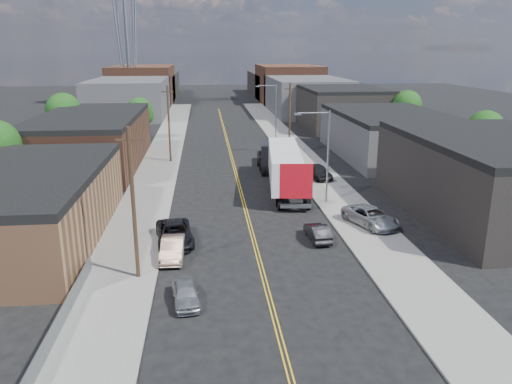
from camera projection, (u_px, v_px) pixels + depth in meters
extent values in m
plane|color=black|center=(227.00, 141.00, 81.32)|extent=(260.00, 260.00, 0.00)
cube|color=gold|center=(232.00, 161.00, 66.99)|extent=(0.32, 120.00, 0.01)
cube|color=slate|center=(161.00, 162.00, 66.03)|extent=(5.00, 140.00, 0.15)
cube|color=slate|center=(302.00, 159.00, 67.91)|extent=(5.00, 140.00, 0.15)
cube|color=#8F6142|center=(21.00, 209.00, 38.71)|extent=(12.00, 22.00, 5.00)
cube|color=black|center=(16.00, 174.00, 37.94)|extent=(12.00, 22.00, 0.60)
cube|color=#4B2A1E|center=(91.00, 143.00, 63.42)|extent=(12.00, 26.00, 6.00)
cube|color=black|center=(89.00, 117.00, 62.50)|extent=(12.00, 26.00, 0.60)
cube|color=black|center=(495.00, 180.00, 44.38)|extent=(14.00, 22.00, 6.50)
cube|color=black|center=(500.00, 141.00, 43.39)|extent=(14.00, 22.00, 0.60)
cube|color=navy|center=(422.00, 178.00, 43.61)|extent=(0.30, 20.00, 0.80)
cube|color=#363638|center=(390.00, 136.00, 69.36)|extent=(14.00, 24.00, 5.50)
cube|color=black|center=(391.00, 114.00, 68.51)|extent=(14.00, 24.00, 0.60)
cube|color=black|center=(340.00, 109.00, 94.00)|extent=(14.00, 22.00, 7.00)
cube|color=black|center=(341.00, 89.00, 92.95)|extent=(14.00, 22.00, 0.60)
cube|color=#363638|center=(130.00, 97.00, 111.68)|extent=(16.00, 30.00, 8.00)
cube|color=#363638|center=(306.00, 95.00, 115.64)|extent=(16.00, 30.00, 8.00)
cube|color=#4B2A1E|center=(143.00, 85.00, 135.30)|extent=(16.00, 26.00, 10.00)
cube|color=#4B2A1E|center=(288.00, 84.00, 139.26)|extent=(16.00, 26.00, 10.00)
cube|color=black|center=(150.00, 85.00, 154.82)|extent=(16.00, 40.00, 7.00)
cube|color=black|center=(278.00, 84.00, 158.78)|extent=(16.00, 40.00, 7.00)
cylinder|color=gray|center=(127.00, 46.00, 122.77)|extent=(0.80, 0.80, 30.00)
cylinder|color=gray|center=(119.00, 46.00, 120.91)|extent=(1.94, 1.94, 29.98)
cylinder|color=gray|center=(134.00, 46.00, 121.26)|extent=(1.94, 1.94, 29.98)
cylinder|color=gray|center=(121.00, 46.00, 124.27)|extent=(1.94, 1.94, 29.98)
cylinder|color=gray|center=(135.00, 46.00, 124.62)|extent=(1.94, 1.94, 29.98)
cylinder|color=gray|center=(328.00, 158.00, 47.42)|extent=(0.18, 0.18, 9.00)
cylinder|color=gray|center=(314.00, 113.00, 46.08)|extent=(3.00, 0.12, 0.12)
cube|color=gray|center=(298.00, 114.00, 45.96)|extent=(0.60, 0.25, 0.18)
cylinder|color=gray|center=(276.00, 113.00, 80.87)|extent=(0.18, 0.18, 9.00)
cylinder|color=gray|center=(267.00, 86.00, 79.53)|extent=(3.00, 0.12, 0.12)
cube|color=gray|center=(258.00, 86.00, 79.41)|extent=(0.60, 0.25, 0.18)
cylinder|color=black|center=(133.00, 206.00, 31.34)|extent=(0.26, 0.26, 10.00)
cube|color=black|center=(129.00, 140.00, 30.18)|extent=(1.60, 0.12, 0.12)
cylinder|color=black|center=(169.00, 125.00, 64.79)|extent=(0.26, 0.26, 10.00)
cube|color=black|center=(167.00, 92.00, 63.63)|extent=(1.60, 0.12, 0.12)
cylinder|color=black|center=(290.00, 120.00, 69.28)|extent=(0.26, 0.26, 10.00)
cube|color=black|center=(290.00, 89.00, 68.12)|extent=(1.60, 0.12, 0.12)
cube|color=slate|center=(58.00, 326.00, 26.03)|extent=(0.02, 16.00, 1.20)
cube|color=slate|center=(57.00, 315.00, 25.86)|extent=(0.05, 16.00, 0.05)
cylinder|color=black|center=(1.00, 178.00, 49.69)|extent=(0.36, 0.36, 4.25)
sphere|color=#173A0F|center=(4.00, 152.00, 49.33)|extent=(3.74, 3.74, 3.74)
cylinder|color=black|center=(66.00, 135.00, 73.55)|extent=(0.36, 0.36, 4.50)
sphere|color=#173A0F|center=(63.00, 110.00, 72.55)|extent=(5.04, 5.04, 5.04)
sphere|color=#173A0F|center=(69.00, 116.00, 73.14)|extent=(3.96, 3.96, 3.96)
sphere|color=#173A0F|center=(60.00, 115.00, 72.29)|extent=(3.60, 3.60, 3.60)
cylinder|color=black|center=(141.00, 129.00, 81.33)|extent=(0.36, 0.36, 3.75)
sphere|color=#173A0F|center=(139.00, 110.00, 80.50)|extent=(4.20, 4.20, 4.20)
sphere|color=#173A0F|center=(144.00, 115.00, 81.05)|extent=(3.30, 3.30, 3.30)
sphere|color=#173A0F|center=(136.00, 114.00, 80.21)|extent=(3.00, 3.00, 3.00)
cylinder|color=black|center=(482.00, 155.00, 60.80)|extent=(0.36, 0.36, 4.00)
sphere|color=#173A0F|center=(485.00, 129.00, 59.92)|extent=(4.48, 4.48, 4.48)
sphere|color=#173A0F|center=(488.00, 135.00, 60.49)|extent=(3.52, 3.52, 3.52)
sphere|color=#173A0F|center=(483.00, 134.00, 59.64)|extent=(3.20, 3.20, 3.20)
cylinder|color=black|center=(405.00, 125.00, 83.71)|extent=(0.36, 0.36, 4.25)
sphere|color=#173A0F|center=(407.00, 105.00, 82.76)|extent=(4.76, 4.76, 4.76)
sphere|color=#173A0F|center=(409.00, 110.00, 83.34)|extent=(3.74, 3.74, 3.74)
sphere|color=#173A0F|center=(405.00, 109.00, 82.50)|extent=(3.40, 3.40, 3.40)
cube|color=silver|center=(284.00, 164.00, 51.57)|extent=(4.44, 14.01, 3.21)
cube|color=#A30C17|center=(296.00, 181.00, 44.99)|extent=(3.00, 0.44, 3.23)
cube|color=gray|center=(296.00, 206.00, 45.64)|extent=(2.88, 0.90, 0.25)
cube|color=black|center=(273.00, 158.00, 60.02)|extent=(3.25, 3.96, 3.56)
cylinder|color=black|center=(293.00, 202.00, 47.00)|extent=(3.09, 1.46, 1.15)
cylinder|color=black|center=(273.00, 168.00, 60.35)|extent=(2.98, 1.45, 1.15)
imported|color=#999B9D|center=(186.00, 293.00, 29.38)|extent=(1.96, 3.89, 1.27)
imported|color=#9B7A65|center=(173.00, 248.00, 35.70)|extent=(1.69, 4.55, 1.48)
imported|color=black|center=(174.00, 233.00, 38.44)|extent=(3.39, 6.08, 1.61)
imported|color=black|center=(318.00, 232.00, 39.13)|extent=(1.56, 4.01, 1.30)
imported|color=#A7A9AC|center=(371.00, 217.00, 41.90)|extent=(4.41, 6.13, 1.55)
imported|color=black|center=(318.00, 171.00, 57.12)|extent=(2.89, 5.08, 1.63)
imported|color=black|center=(268.00, 157.00, 65.27)|extent=(3.35, 6.17, 1.64)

